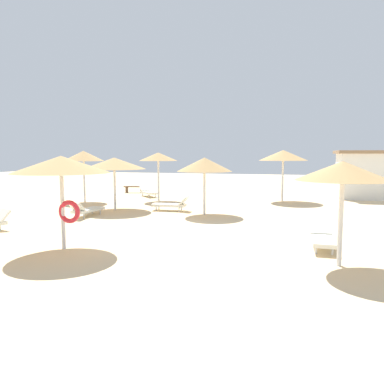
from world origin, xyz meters
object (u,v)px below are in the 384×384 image
at_px(parasol_0, 204,165).
at_px(parasol_7, 283,155).
at_px(parasol_1, 343,171).
at_px(beach_cabana, 366,174).
at_px(lounger_0, 171,204).
at_px(parasol_6, 84,156).
at_px(bench_0, 134,188).
at_px(parasol_2, 158,157).
at_px(lounger_2, 148,192).
at_px(parasol_5, 61,166).
at_px(lounger_1, 322,238).
at_px(parasol_4, 114,163).
at_px(lounger_4, 86,209).

relative_size(parasol_0, parasol_7, 0.87).
height_order(parasol_1, beach_cabana, beach_cabana).
distance_m(parasol_1, lounger_0, 10.57).
xyz_separation_m(parasol_6, bench_0, (0.78, 5.49, -2.38)).
distance_m(parasol_2, lounger_2, 3.28).
bearing_deg(parasol_5, parasol_2, 96.11).
distance_m(lounger_1, bench_0, 18.11).
distance_m(parasol_7, lounger_1, 11.62).
height_order(parasol_5, parasol_7, parasol_7).
relative_size(parasol_4, parasol_6, 1.05).
bearing_deg(parasol_0, parasol_4, 177.03).
xyz_separation_m(parasol_5, parasol_6, (-5.38, 10.05, 0.21)).
bearing_deg(lounger_4, parasol_4, 81.86).
relative_size(parasol_4, lounger_1, 1.67).
bearing_deg(parasol_1, bench_0, 129.24).
bearing_deg(bench_0, parasol_4, -72.76).
distance_m(lounger_1, lounger_2, 15.29).
height_order(lounger_0, lounger_4, lounger_4).
height_order(parasol_0, parasol_1, parasol_0).
height_order(parasol_1, lounger_1, parasol_1).
distance_m(parasol_4, parasol_5, 7.87).
bearing_deg(parasol_6, parasol_7, 16.16).
height_order(parasol_0, lounger_0, parasol_0).
bearing_deg(lounger_2, bench_0, 133.21).
relative_size(parasol_4, parasol_7, 1.03).
relative_size(parasol_5, parasol_7, 0.92).
xyz_separation_m(parasol_2, parasol_7, (7.38, 1.69, 0.09)).
height_order(parasol_7, lounger_2, parasol_7).
relative_size(parasol_2, parasol_4, 0.92).
height_order(lounger_2, lounger_4, lounger_4).
relative_size(parasol_1, lounger_4, 1.38).
xyz_separation_m(parasol_0, lounger_2, (-5.32, 6.16, -2.04)).
height_order(lounger_0, beach_cabana, beach_cabana).
height_order(parasol_2, parasol_5, parasol_2).
bearing_deg(parasol_5, beach_cabana, 55.46).
height_order(parasol_7, beach_cabana, parasol_7).
bearing_deg(parasol_2, parasol_6, -158.29).
xyz_separation_m(lounger_2, lounger_4, (0.22, -8.15, 0.00)).
distance_m(lounger_2, bench_0, 2.82).
relative_size(parasol_7, beach_cabana, 0.82).
distance_m(parasol_5, lounger_4, 6.27).
distance_m(parasol_6, lounger_0, 6.95).
xyz_separation_m(parasol_1, lounger_2, (-10.48, 13.15, -2.10)).
bearing_deg(parasol_1, lounger_1, 98.59).
bearing_deg(beach_cabana, parasol_6, -159.03).
bearing_deg(parasol_5, parasol_7, 65.41).
xyz_separation_m(parasol_2, lounger_4, (-1.19, -6.36, -2.35)).
distance_m(parasol_2, bench_0, 5.61).
bearing_deg(parasol_6, parasol_1, -36.34).
xyz_separation_m(parasol_0, lounger_0, (-1.85, 0.64, -2.04)).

